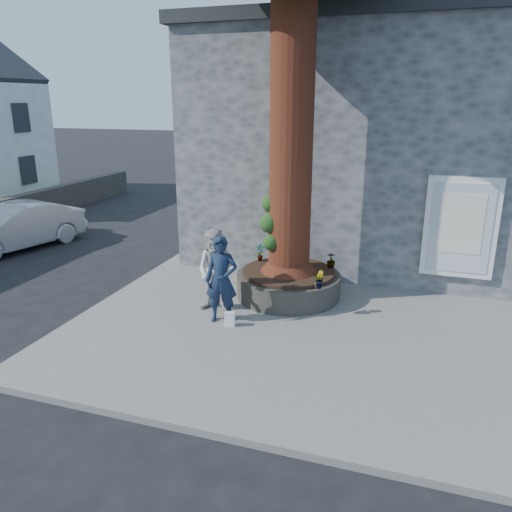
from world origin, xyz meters
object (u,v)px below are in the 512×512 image
(man, at_px, (221,280))
(woman, at_px, (217,272))
(car_silver, at_px, (15,227))
(planter, at_px, (288,283))

(man, height_order, woman, woman)
(car_silver, bearing_deg, woman, -4.50)
(planter, distance_m, man, 2.01)
(man, bearing_deg, car_silver, 148.94)
(man, bearing_deg, planter, 51.90)
(car_silver, bearing_deg, planter, 5.97)
(planter, height_order, woman, woman)
(car_silver, bearing_deg, man, -6.40)
(woman, bearing_deg, planter, 51.46)
(man, xyz_separation_m, woman, (-0.26, 0.39, 0.01))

